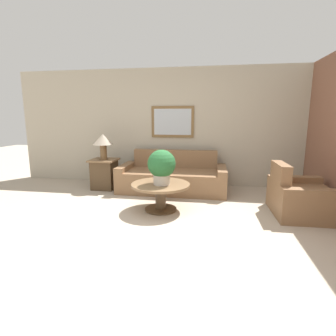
% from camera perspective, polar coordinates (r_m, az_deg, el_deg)
% --- Properties ---
extents(ground_plane, '(20.00, 20.00, 0.00)m').
position_cam_1_polar(ground_plane, '(3.53, -5.10, -14.69)').
color(ground_plane, tan).
extents(wall_back, '(7.56, 0.09, 2.60)m').
position_cam_1_polar(wall_back, '(6.01, 1.69, 8.86)').
color(wall_back, '#B2A893').
rests_on(wall_back, ground_plane).
extents(couch_main, '(2.20, 0.98, 0.82)m').
position_cam_1_polar(couch_main, '(5.51, 0.99, -2.19)').
color(couch_main, brown).
rests_on(couch_main, ground_plane).
extents(armchair, '(0.88, 1.02, 0.82)m').
position_cam_1_polar(armchair, '(4.65, 26.74, -5.86)').
color(armchair, brown).
rests_on(armchair, ground_plane).
extents(coffee_table, '(0.96, 0.96, 0.45)m').
position_cam_1_polar(coffee_table, '(4.34, -1.61, -5.01)').
color(coffee_table, '#4C3823').
rests_on(coffee_table, ground_plane).
extents(side_table, '(0.55, 0.55, 0.64)m').
position_cam_1_polar(side_table, '(5.82, -13.66, -1.20)').
color(side_table, '#4C3823').
rests_on(side_table, ground_plane).
extents(table_lamp, '(0.42, 0.42, 0.54)m').
position_cam_1_polar(table_lamp, '(5.72, -13.97, 5.67)').
color(table_lamp, brown).
rests_on(table_lamp, side_table).
extents(potted_plant_on_table, '(0.45, 0.45, 0.57)m').
position_cam_1_polar(potted_plant_on_table, '(4.20, -1.40, 0.55)').
color(potted_plant_on_table, beige).
rests_on(potted_plant_on_table, coffee_table).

